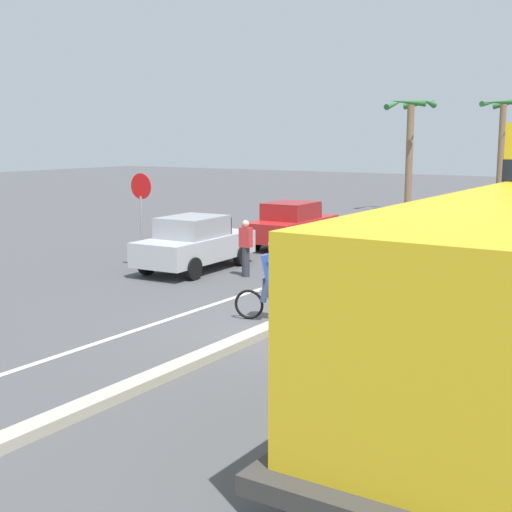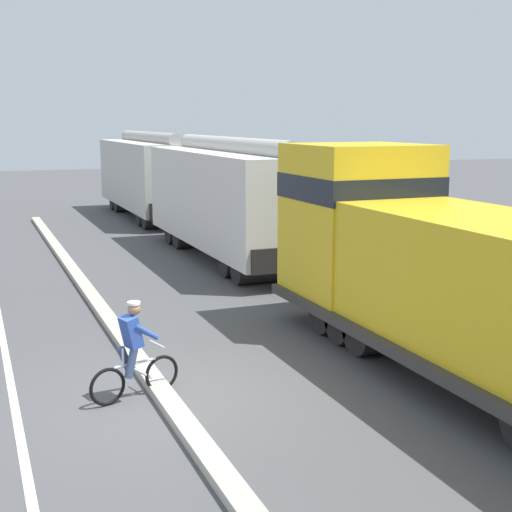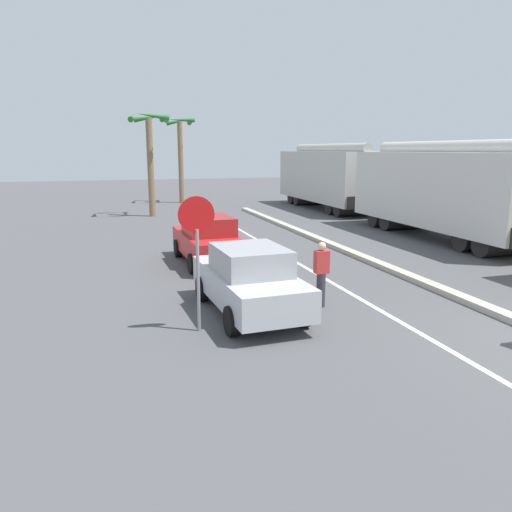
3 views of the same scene
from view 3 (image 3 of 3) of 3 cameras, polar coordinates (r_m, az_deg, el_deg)
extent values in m
cube|color=#B2AD9E|center=(15.90, 16.47, -1.99)|extent=(0.36, 36.00, 0.16)
cube|color=silver|center=(14.76, 8.62, -3.00)|extent=(0.14, 36.00, 0.01)
cube|color=silver|center=(23.02, 20.72, 7.17)|extent=(2.90, 10.40, 3.10)
cylinder|color=#B1AFA8|center=(22.96, 21.05, 11.47)|extent=(0.60, 9.88, 0.60)
cube|color=black|center=(27.45, 13.87, 5.74)|extent=(2.61, 0.10, 0.70)
cylinder|color=black|center=(26.26, 15.46, 4.28)|extent=(2.46, 0.90, 0.90)
cylinder|color=black|center=(25.35, 16.78, 3.94)|extent=(2.46, 0.90, 0.90)
cylinder|color=black|center=(21.17, 24.76, 1.83)|extent=(2.46, 0.90, 0.90)
cylinder|color=black|center=(20.38, 26.79, 1.28)|extent=(2.46, 0.90, 0.90)
cube|color=beige|center=(32.96, 8.29, 9.05)|extent=(2.90, 10.40, 3.10)
cylinder|color=#A19F98|center=(32.92, 8.39, 12.06)|extent=(0.60, 9.88, 0.60)
cube|color=black|center=(37.84, 4.84, 7.68)|extent=(2.61, 0.10, 0.70)
cube|color=black|center=(28.40, 12.74, 5.99)|extent=(2.61, 0.10, 0.70)
cylinder|color=black|center=(36.52, 5.69, 6.72)|extent=(2.46, 0.90, 0.90)
cylinder|color=black|center=(35.52, 6.37, 6.56)|extent=(2.46, 0.90, 0.90)
cylinder|color=black|center=(30.70, 10.32, 5.59)|extent=(2.46, 0.90, 0.90)
cylinder|color=black|center=(29.74, 11.29, 5.35)|extent=(2.46, 0.90, 0.90)
cube|color=#B7BABF|center=(11.76, -0.87, -3.39)|extent=(1.90, 4.28, 0.70)
cube|color=#9C9EA2|center=(11.47, -0.64, -0.44)|extent=(1.59, 1.97, 0.60)
cube|color=#1E232D|center=(12.40, -2.15, 0.27)|extent=(1.43, 0.19, 0.51)
cylinder|color=black|center=(12.85, -6.17, -3.74)|extent=(0.25, 0.65, 0.64)
cylinder|color=black|center=(13.30, 0.62, -3.12)|extent=(0.25, 0.65, 0.64)
cylinder|color=black|center=(10.45, -2.76, -7.42)|extent=(0.25, 0.65, 0.64)
cylinder|color=black|center=(11.00, 5.36, -6.45)|extent=(0.25, 0.65, 0.64)
cube|color=red|center=(17.05, -5.51, 1.41)|extent=(1.83, 4.25, 0.70)
cube|color=maroon|center=(16.80, -5.44, 3.50)|extent=(1.56, 1.95, 0.60)
cube|color=#1E232D|center=(17.77, -6.18, 3.79)|extent=(1.43, 0.16, 0.51)
cylinder|color=black|center=(18.21, -8.91, 0.88)|extent=(0.24, 0.65, 0.64)
cylinder|color=black|center=(18.55, -3.99, 1.20)|extent=(0.24, 0.65, 0.64)
cylinder|color=black|center=(15.71, -7.25, -0.85)|extent=(0.24, 0.65, 0.64)
cylinder|color=black|center=(16.09, -1.61, -0.45)|extent=(0.24, 0.65, 0.64)
cylinder|color=gray|center=(10.55, -6.63, -2.86)|extent=(0.07, 0.07, 2.20)
cylinder|color=red|center=(10.30, -6.84, 4.71)|extent=(0.76, 0.03, 0.76)
cylinder|color=white|center=(10.31, -6.85, 4.72)|extent=(0.48, 0.01, 0.48)
cylinder|color=#846647|center=(29.62, -11.96, 9.83)|extent=(0.36, 0.36, 5.57)
cone|color=#2D7033|center=(29.78, -10.42, 15.36)|extent=(0.38, 1.83, 0.50)
cone|color=#2D7033|center=(30.55, -12.08, 15.21)|extent=(1.85, 0.60, 0.58)
cone|color=#2D7033|center=(29.73, -13.99, 15.22)|extent=(0.59, 1.85, 0.74)
cone|color=#2D7033|center=(28.79, -11.73, 15.43)|extent=(1.85, 0.62, 0.49)
cylinder|color=#846647|center=(37.02, -8.59, 10.51)|extent=(0.36, 0.36, 5.78)
cone|color=#2D7033|center=(37.25, -7.34, 15.08)|extent=(0.42, 1.84, 0.55)
cone|color=#2D7033|center=(37.96, -8.83, 14.98)|extent=(1.85, 0.47, 0.65)
cone|color=#2D7033|center=(37.07, -10.18, 15.00)|extent=(0.58, 1.85, 0.46)
cone|color=#2D7033|center=(36.18, -8.51, 15.14)|extent=(1.81, 0.33, 0.34)
cylinder|color=#33333D|center=(12.39, 7.42, -3.86)|extent=(0.22, 0.22, 0.85)
cube|color=red|center=(12.22, 7.51, -0.68)|extent=(0.34, 0.22, 0.56)
sphere|color=beige|center=(12.14, 7.56, 1.12)|extent=(0.20, 0.20, 0.20)
camera|label=1|loc=(17.02, 92.87, -0.10)|focal=50.00mm
camera|label=2|loc=(7.41, 112.23, 2.70)|focal=50.00mm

